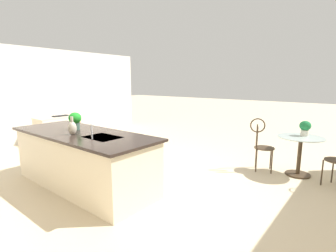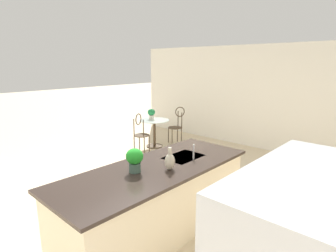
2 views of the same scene
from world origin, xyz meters
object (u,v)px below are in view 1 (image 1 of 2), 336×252
Objects in this scene: chair_by_island at (262,142)px; writing_desk at (58,125)px; potted_plant_counter_near at (75,120)px; bistro_table at (300,152)px; vase_on_counter at (72,128)px; potted_plant_on_table at (305,127)px; keyboard at (60,116)px.

writing_desk is (5.41, 1.29, -0.06)m from chair_by_island.
potted_plant_counter_near is at bearing 157.50° from writing_desk.
chair_by_island is at bearing 14.64° from bistro_table.
potted_plant_counter_near is 0.44m from vase_on_counter.
bistro_table is 2.83× the size of potted_plant_on_table.
writing_desk is at bearing 14.66° from potted_plant_on_table.
potted_plant_counter_near reaches higher than writing_desk.
keyboard is 3.80m from vase_on_counter.
chair_by_island is 0.87× the size of writing_desk.
chair_by_island is (0.65, 0.17, 0.13)m from bistro_table.
chair_by_island is at bearing -167.69° from keyboard.
potted_plant_on_table reaches higher than writing_desk.
bistro_table is 1.82× the size of keyboard.
keyboard is at bearing 13.73° from potted_plant_on_table.
writing_desk is at bearing -24.19° from vase_on_counter.
keyboard is at bearing -23.94° from potted_plant_counter_near.
potted_plant_counter_near is (-3.05, 1.26, 0.58)m from writing_desk.
vase_on_counter is (2.69, 3.12, 0.13)m from potted_plant_on_table.
chair_by_island is at bearing -125.61° from vase_on_counter.
vase_on_counter reaches higher than chair_by_island.
bistro_table is at bearing -131.79° from vase_on_counter.
bistro_table is at bearing 79.14° from potted_plant_on_table.
chair_by_island is 2.37× the size of keyboard.
chair_by_island is 5.57m from keyboard.
potted_plant_counter_near is (2.36, 2.55, 0.52)m from chair_by_island.
vase_on_counter is (-3.42, 1.63, 0.28)m from keyboard.
bistro_table is 0.48m from potted_plant_on_table.
vase_on_counter is (-0.35, 0.26, -0.06)m from potted_plant_counter_near.
writing_desk is 2.73× the size of keyboard.
potted_plant_on_table is 0.98× the size of vase_on_counter.
writing_desk is 0.27m from keyboard.
chair_by_island is 3.69× the size of potted_plant_on_table.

